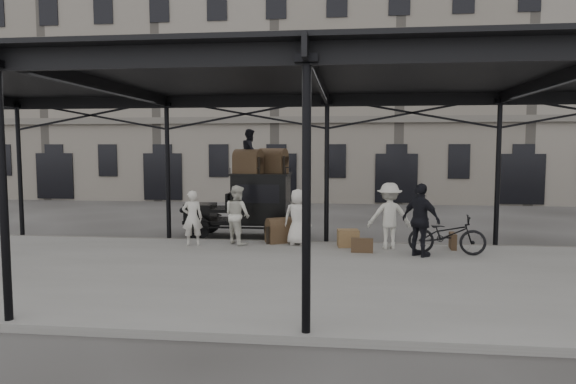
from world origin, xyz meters
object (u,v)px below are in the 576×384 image
(porter_left, at_px, (192,218))
(porter_official, at_px, (421,220))
(bicycle, at_px, (447,235))
(steamer_trunk_roof_near, at_px, (248,163))
(taxi, at_px, (252,202))
(steamer_trunk_platform, at_px, (281,232))

(porter_left, height_order, porter_official, porter_official)
(bicycle, xyz_separation_m, steamer_trunk_roof_near, (-5.93, 2.49, 1.83))
(porter_left, xyz_separation_m, porter_official, (6.45, -0.79, 0.16))
(taxi, height_order, bicycle, taxi)
(taxi, relative_size, steamer_trunk_roof_near, 4.06)
(steamer_trunk_roof_near, xyz_separation_m, steamer_trunk_platform, (1.26, -1.30, -2.04))
(porter_left, bearing_deg, taxi, -137.20)
(taxi, height_order, steamer_trunk_roof_near, steamer_trunk_roof_near)
(taxi, height_order, steamer_trunk_platform, taxi)
(porter_official, relative_size, bicycle, 0.96)
(steamer_trunk_platform, bearing_deg, steamer_trunk_roof_near, 105.31)
(porter_official, bearing_deg, porter_left, 36.44)
(taxi, distance_m, porter_official, 5.99)
(porter_left, bearing_deg, porter_official, 155.87)
(steamer_trunk_roof_near, bearing_deg, porter_left, -104.55)
(taxi, relative_size, porter_left, 2.24)
(taxi, xyz_separation_m, bicycle, (5.85, -2.74, -0.52))
(taxi, xyz_separation_m, porter_left, (-1.35, -2.33, -0.24))
(steamer_trunk_roof_near, bearing_deg, bicycle, -5.95)
(porter_official, relative_size, steamer_trunk_platform, 2.24)
(porter_left, distance_m, steamer_trunk_roof_near, 2.89)
(taxi, distance_m, porter_left, 2.70)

